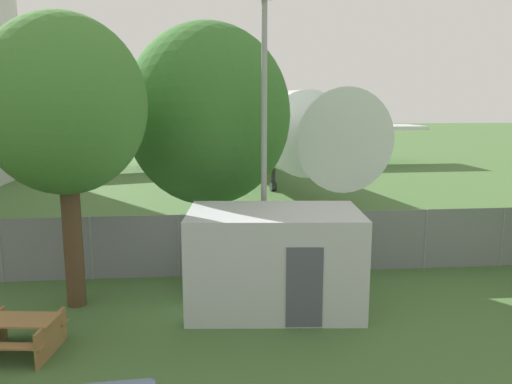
% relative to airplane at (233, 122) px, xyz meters
% --- Properties ---
extents(perimeter_fence, '(56.07, 0.07, 1.90)m').
position_rel_airplane_xyz_m(perimeter_fence, '(-2.97, -25.18, -2.69)').
color(perimeter_fence, gray).
rests_on(perimeter_fence, ground).
extents(airplane, '(33.56, 41.95, 12.03)m').
position_rel_airplane_xyz_m(airplane, '(0.00, 0.00, 0.00)').
color(airplane, silver).
rests_on(airplane, ground).
extents(portable_cabin, '(4.48, 2.90, 2.52)m').
position_rel_airplane_xyz_m(portable_cabin, '(-0.45, -27.73, -2.39)').
color(portable_cabin, silver).
rests_on(portable_cabin, ground).
extents(picnic_bench_near_cabin, '(1.71, 1.59, 0.76)m').
position_rel_airplane_xyz_m(picnic_bench_near_cabin, '(-6.03, -29.59, -3.18)').
color(picnic_bench_near_cabin, olive).
rests_on(picnic_bench_near_cabin, ground).
extents(tree_behind_benches, '(3.97, 3.97, 7.29)m').
position_rel_airplane_xyz_m(tree_behind_benches, '(-5.50, -27.09, 1.42)').
color(tree_behind_benches, '#4C3823').
rests_on(tree_behind_benches, ground).
extents(tree_far_right, '(5.56, 5.56, 7.81)m').
position_rel_airplane_xyz_m(tree_far_right, '(-2.03, -22.57, 1.09)').
color(tree_far_right, '#4C3823').
rests_on(tree_far_right, ground).
extents(light_mast, '(0.44, 0.44, 8.25)m').
position_rel_airplane_xyz_m(light_mast, '(-0.49, -25.79, 1.36)').
color(light_mast, '#99999E').
rests_on(light_mast, ground).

